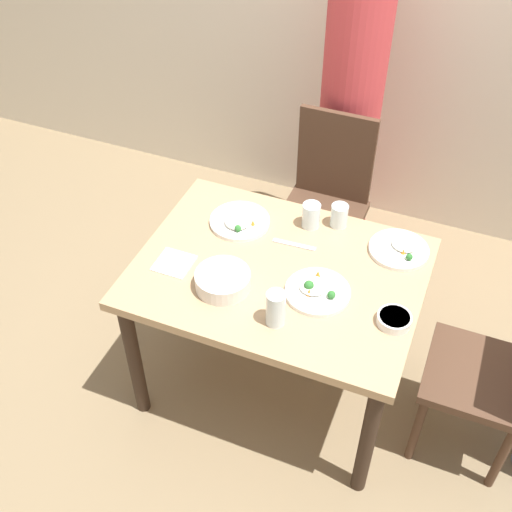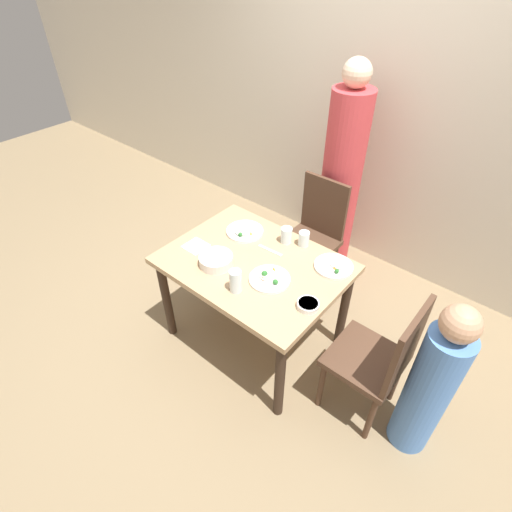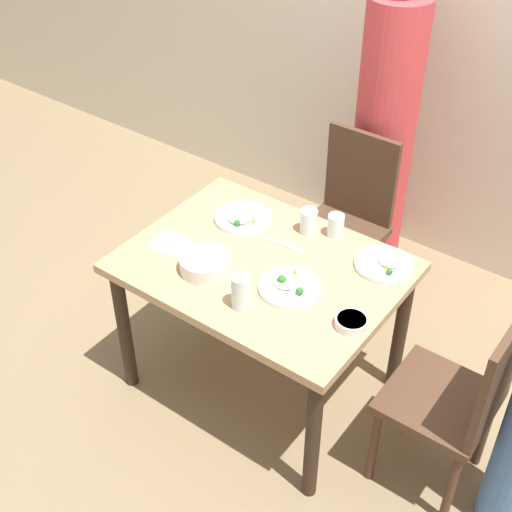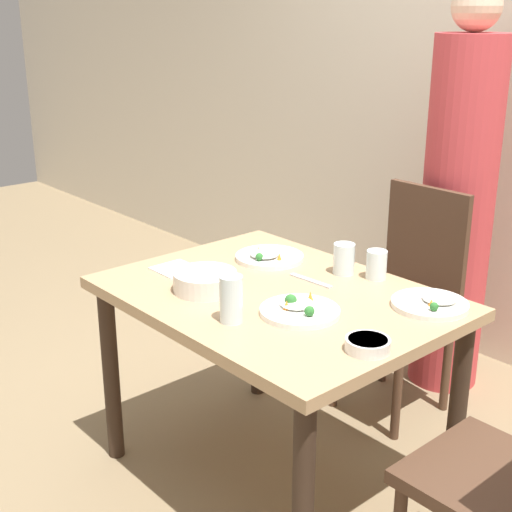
# 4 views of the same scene
# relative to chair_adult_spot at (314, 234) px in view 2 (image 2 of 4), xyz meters

# --- Properties ---
(ground_plane) EXTENTS (10.00, 10.00, 0.00)m
(ground_plane) POSITION_rel_chair_adult_spot_xyz_m (0.03, -0.76, -0.50)
(ground_plane) COLOR #847051
(wall_back) EXTENTS (10.00, 0.06, 2.70)m
(wall_back) POSITION_rel_chair_adult_spot_xyz_m (0.03, 0.70, 0.85)
(wall_back) COLOR beige
(wall_back) RESTS_ON ground_plane
(dining_table) EXTENTS (1.12, 0.84, 0.72)m
(dining_table) POSITION_rel_chair_adult_spot_xyz_m (0.03, -0.76, 0.13)
(dining_table) COLOR tan
(dining_table) RESTS_ON ground_plane
(chair_adult_spot) EXTENTS (0.40, 0.40, 0.93)m
(chair_adult_spot) POSITION_rel_chair_adult_spot_xyz_m (0.00, 0.00, 0.00)
(chair_adult_spot) COLOR #4C3323
(chair_adult_spot) RESTS_ON ground_plane
(chair_child_spot) EXTENTS (0.40, 0.40, 0.93)m
(chair_child_spot) POSITION_rel_chair_adult_spot_xyz_m (0.93, -0.75, 0.00)
(chair_child_spot) COLOR #4C3323
(chair_child_spot) RESTS_ON ground_plane
(person_adult) EXTENTS (0.30, 0.30, 1.72)m
(person_adult) POSITION_rel_chair_adult_spot_xyz_m (0.00, 0.32, 0.30)
(person_adult) COLOR #C63D42
(person_adult) RESTS_ON ground_plane
(person_child) EXTENTS (0.23, 0.23, 1.10)m
(person_child) POSITION_rel_chair_adult_spot_xyz_m (1.21, -0.75, 0.02)
(person_child) COLOR #5184D1
(person_child) RESTS_ON ground_plane
(bowl_curry) EXTENTS (0.21, 0.21, 0.07)m
(bowl_curry) POSITION_rel_chair_adult_spot_xyz_m (-0.13, -0.93, 0.26)
(bowl_curry) COLOR silver
(bowl_curry) RESTS_ON dining_table
(plate_rice_adult) EXTENTS (0.25, 0.25, 0.05)m
(plate_rice_adult) POSITION_rel_chair_adult_spot_xyz_m (-0.22, -0.57, 0.23)
(plate_rice_adult) COLOR white
(plate_rice_adult) RESTS_ON dining_table
(plate_rice_child) EXTENTS (0.24, 0.24, 0.05)m
(plate_rice_child) POSITION_rel_chair_adult_spot_xyz_m (0.45, -0.48, 0.23)
(plate_rice_child) COLOR white
(plate_rice_child) RESTS_ON dining_table
(plate_noodles) EXTENTS (0.25, 0.25, 0.06)m
(plate_noodles) POSITION_rel_chair_adult_spot_xyz_m (0.21, -0.83, 0.23)
(plate_noodles) COLOR white
(plate_noodles) RESTS_ON dining_table
(bowl_rice_small) EXTENTS (0.12, 0.12, 0.04)m
(bowl_rice_small) POSITION_rel_chair_adult_spot_xyz_m (0.51, -0.86, 0.24)
(bowl_rice_small) COLOR white
(bowl_rice_small) RESTS_ON dining_table
(glass_water_tall) EXTENTS (0.07, 0.07, 0.14)m
(glass_water_tall) POSITION_rel_chair_adult_spot_xyz_m (0.12, -1.02, 0.29)
(glass_water_tall) COLOR silver
(glass_water_tall) RESTS_ON dining_table
(glass_water_short) EXTENTS (0.07, 0.07, 0.10)m
(glass_water_short) POSITION_rel_chair_adult_spot_xyz_m (0.17, -0.42, 0.27)
(glass_water_short) COLOR silver
(glass_water_short) RESTS_ON dining_table
(glass_water_center) EXTENTS (0.08, 0.08, 0.11)m
(glass_water_center) POSITION_rel_chair_adult_spot_xyz_m (0.06, -0.46, 0.28)
(glass_water_center) COLOR silver
(glass_water_center) RESTS_ON dining_table
(napkin_folded) EXTENTS (0.14, 0.14, 0.01)m
(napkin_folded) POSITION_rel_chair_adult_spot_xyz_m (-0.36, -0.89, 0.22)
(napkin_folded) COLOR white
(napkin_folded) RESTS_ON dining_table
(fork_steel) EXTENTS (0.18, 0.03, 0.01)m
(fork_steel) POSITION_rel_chair_adult_spot_xyz_m (0.04, -0.61, 0.22)
(fork_steel) COLOR silver
(fork_steel) RESTS_ON dining_table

